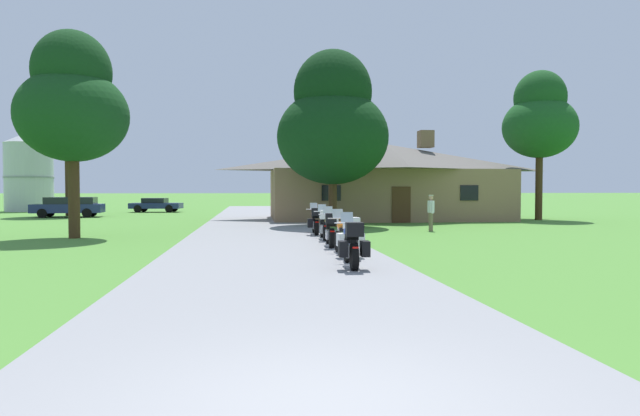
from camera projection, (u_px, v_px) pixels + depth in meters
ground_plane at (266, 233)px, 24.56m from camera, size 500.00×500.00×0.00m
asphalt_driveway at (267, 236)px, 22.57m from camera, size 6.40×80.00×0.06m
motorcycle_blue_nearest_to_camera at (352, 245)px, 13.38m from camera, size 0.77×2.08×1.30m
motorcycle_orange_second_in_row at (347, 237)px, 15.70m from camera, size 0.83×2.08×1.30m
motorcycle_yellow_third_in_row at (330, 229)px, 18.36m from camera, size 0.66×2.08×1.30m
motorcycle_white_fourth_in_row at (324, 225)px, 20.90m from camera, size 0.66×2.08×1.30m
motorcycle_red_farthest_in_row at (316, 221)px, 23.20m from camera, size 0.74×2.08×1.30m
stone_lodge at (386, 181)px, 35.83m from camera, size 15.51×7.96×5.75m
bystander_white_shirt_near_lodge at (431, 211)px, 25.82m from camera, size 0.22×0.55×1.69m
tree_right_of_lodge at (540, 119)px, 35.06m from camera, size 4.59×4.59×9.44m
tree_by_lodge_front at (333, 124)px, 28.86m from camera, size 5.81×5.81×9.18m
tree_left_near at (73, 103)px, 21.93m from camera, size 4.31×4.31×8.22m
tree_left_far at (67, 117)px, 40.23m from camera, size 5.27×5.27×10.66m
metal_silo_distant at (29, 172)px, 49.13m from camera, size 4.11×4.11×7.01m
parked_navy_suv_far_left at (69, 206)px, 38.56m from camera, size 4.71×2.13×1.40m
parked_navy_sedan_far_left at (156, 205)px, 47.10m from camera, size 4.36×2.25×1.20m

